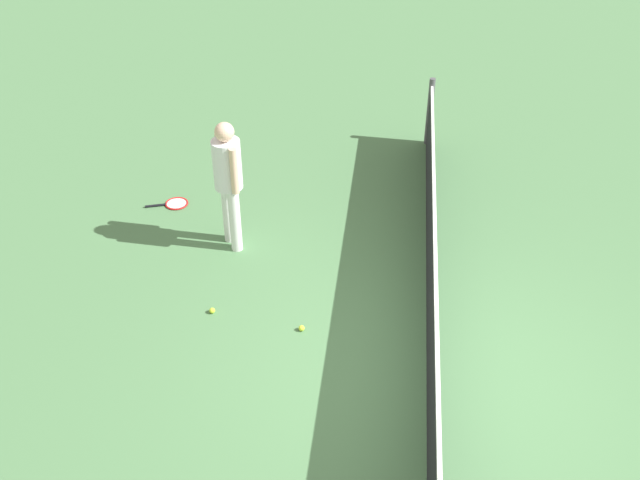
{
  "coord_description": "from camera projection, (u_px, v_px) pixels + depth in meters",
  "views": [
    {
      "loc": [
        5.26,
        -0.49,
        5.5
      ],
      "look_at": [
        -1.02,
        -1.22,
        0.9
      ],
      "focal_mm": 41.18,
      "sensor_mm": 36.0,
      "label": 1
    }
  ],
  "objects": [
    {
      "name": "ground_plane",
      "position": [
        428.0,
        379.0,
        7.42
      ],
      "size": [
        40.0,
        40.0,
        0.0
      ],
      "primitive_type": "plane",
      "color": "#4C7A4C"
    },
    {
      "name": "court_net",
      "position": [
        432.0,
        343.0,
        7.12
      ],
      "size": [
        10.09,
        0.09,
        1.07
      ],
      "color": "#4C4C51",
      "rests_on": "ground_plane"
    },
    {
      "name": "player_near_side",
      "position": [
        228.0,
        176.0,
        8.69
      ],
      "size": [
        0.48,
        0.47,
        1.7
      ],
      "color": "white",
      "rests_on": "ground_plane"
    },
    {
      "name": "tennis_racket_near_player",
      "position": [
        175.0,
        204.0,
        10.01
      ],
      "size": [
        0.4,
        0.61,
        0.03
      ],
      "color": "red",
      "rests_on": "ground_plane"
    },
    {
      "name": "tennis_ball_by_net",
      "position": [
        212.0,
        311.0,
        8.21
      ],
      "size": [
        0.07,
        0.07,
        0.07
      ],
      "primitive_type": "sphere",
      "color": "#C6E033",
      "rests_on": "ground_plane"
    },
    {
      "name": "tennis_ball_baseline",
      "position": [
        302.0,
        328.0,
        7.97
      ],
      "size": [
        0.07,
        0.07,
        0.07
      ],
      "primitive_type": "sphere",
      "color": "#C6E033",
      "rests_on": "ground_plane"
    }
  ]
}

